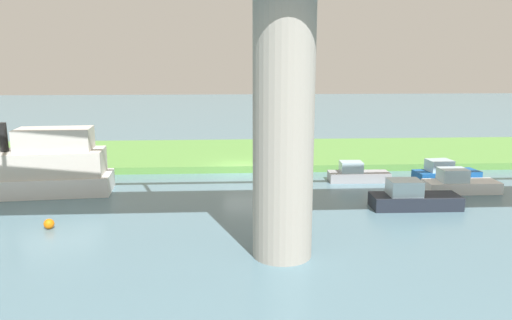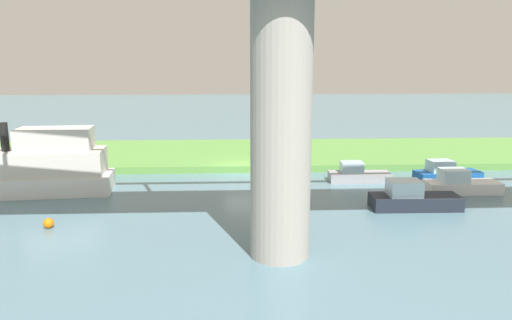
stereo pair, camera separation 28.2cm
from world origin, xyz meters
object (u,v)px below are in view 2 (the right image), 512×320
object	(u,v)px
pontoon_yellow	(412,198)
bridge_pylon	(281,131)
marker_buoy	(48,223)
mooring_post	(294,156)
houseboat_blue	(43,167)
person_on_bank	(305,150)
riverboat_paddlewheel	(357,174)
motorboat_red	(460,184)
skiff_small	(446,173)

from	to	relation	value
pontoon_yellow	bridge_pylon	bearing A→B (deg)	37.90
pontoon_yellow	marker_buoy	xyz separation A→B (m)	(18.88, 2.32, -0.33)
mooring_post	houseboat_blue	world-z (taller)	houseboat_blue
person_on_bank	marker_buoy	distance (m)	20.00
person_on_bank	riverboat_paddlewheel	xyz separation A→B (m)	(-2.81, 5.19, -0.72)
bridge_pylon	marker_buoy	xyz separation A→B (m)	(10.96, -3.84, -5.05)
bridge_pylon	riverboat_paddlewheel	xyz separation A→B (m)	(-6.41, -12.31, -4.81)
marker_buoy	mooring_post	bearing A→B (deg)	-137.60
houseboat_blue	motorboat_red	distance (m)	25.60
bridge_pylon	skiff_small	xyz separation A→B (m)	(-12.41, -12.14, -4.78)
mooring_post	motorboat_red	bearing A→B (deg)	143.46
bridge_pylon	riverboat_paddlewheel	distance (m)	14.69
mooring_post	motorboat_red	size ratio (longest dim) A/B	0.22
bridge_pylon	pontoon_yellow	world-z (taller)	bridge_pylon
marker_buoy	bridge_pylon	bearing A→B (deg)	160.70
houseboat_blue	marker_buoy	size ratio (longest dim) A/B	17.73
houseboat_blue	skiff_small	size ratio (longest dim) A/B	1.97
houseboat_blue	motorboat_red	world-z (taller)	houseboat_blue
riverboat_paddlewheel	motorboat_red	world-z (taller)	motorboat_red
riverboat_paddlewheel	motorboat_red	distance (m)	6.41
bridge_pylon	marker_buoy	distance (m)	12.67
riverboat_paddlewheel	motorboat_red	xyz separation A→B (m)	(-5.62, 3.07, 0.05)
riverboat_paddlewheel	motorboat_red	size ratio (longest dim) A/B	0.91
mooring_post	skiff_small	bearing A→B (deg)	157.37
marker_buoy	riverboat_paddlewheel	bearing A→B (deg)	-154.02
bridge_pylon	houseboat_blue	distance (m)	17.37
mooring_post	pontoon_yellow	world-z (taller)	pontoon_yellow
mooring_post	pontoon_yellow	distance (m)	11.39
pontoon_yellow	skiff_small	world-z (taller)	pontoon_yellow
bridge_pylon	mooring_post	distance (m)	16.99
marker_buoy	skiff_small	bearing A→B (deg)	-160.45
motorboat_red	pontoon_yellow	bearing A→B (deg)	36.75
mooring_post	riverboat_paddlewheel	xyz separation A→B (m)	(-3.81, 3.92, -0.52)
bridge_pylon	person_on_bank	bearing A→B (deg)	-101.64
bridge_pylon	person_on_bank	distance (m)	18.33
person_on_bank	mooring_post	distance (m)	1.63
houseboat_blue	skiff_small	distance (m)	26.02
person_on_bank	skiff_small	world-z (taller)	person_on_bank
mooring_post	houseboat_blue	bearing A→B (deg)	20.27
motorboat_red	riverboat_paddlewheel	bearing A→B (deg)	-28.67
motorboat_red	person_on_bank	bearing A→B (deg)	-44.44
mooring_post	skiff_small	xyz separation A→B (m)	(-9.81, 4.09, -0.48)
bridge_pylon	motorboat_red	world-z (taller)	bridge_pylon
riverboat_paddlewheel	skiff_small	size ratio (longest dim) A/B	0.91
bridge_pylon	houseboat_blue	xyz separation A→B (m)	(13.52, -10.27, -3.66)
bridge_pylon	person_on_bank	world-z (taller)	bridge_pylon
motorboat_red	mooring_post	bearing A→B (deg)	-36.54
pontoon_yellow	motorboat_red	xyz separation A→B (m)	(-4.12, -3.08, -0.04)
bridge_pylon	pontoon_yellow	size ratio (longest dim) A/B	2.18
riverboat_paddlewheel	marker_buoy	xyz separation A→B (m)	(17.38, 8.47, -0.23)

